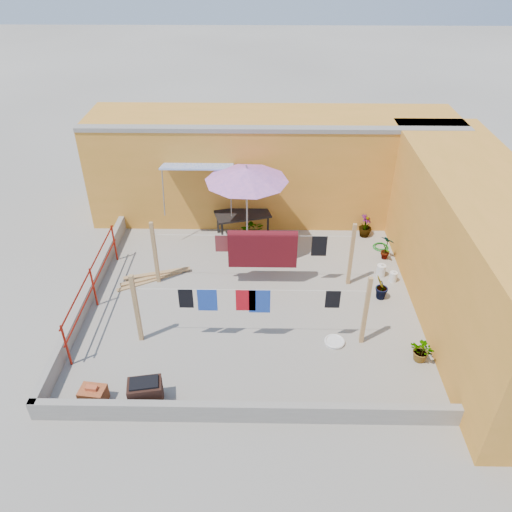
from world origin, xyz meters
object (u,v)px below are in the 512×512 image
brazier (146,393)px  plant_back_a (252,231)px  patio_umbrella (247,175)px  white_basin (335,342)px  water_jug_b (381,270)px  outdoor_table (243,215)px  green_hose (381,247)px  brick_stack (93,395)px  water_jug_a (393,277)px

brazier → plant_back_a: plant_back_a is taller
patio_umbrella → white_basin: patio_umbrella is taller
patio_umbrella → water_jug_b: patio_umbrella is taller
outdoor_table → white_basin: size_ratio=3.76×
plant_back_a → outdoor_table: bearing=129.3°
brazier → green_hose: size_ratio=1.56×
white_basin → green_hose: white_basin is taller
white_basin → brick_stack: bearing=-160.6°
outdoor_table → water_jug_b: size_ratio=4.61×
brick_stack → water_jug_a: size_ratio=1.68×
green_hose → white_basin: bearing=-114.3°
water_jug_b → white_basin: bearing=-120.3°
outdoor_table → water_jug_a: outdoor_table is taller
patio_umbrella → brick_stack: (-2.87, -5.46, -2.23)m
brazier → water_jug_b: 6.97m
plant_back_a → white_basin: bearing=-65.5°
brick_stack → outdoor_table: bearing=67.1°
water_jug_b → plant_back_a: bearing=154.2°
water_jug_b → brazier: bearing=-141.3°
outdoor_table → brick_stack: size_ratio=3.25×
outdoor_table → brick_stack: bearing=-112.9°
water_jug_a → green_hose: 1.64m
outdoor_table → water_jug_b: outdoor_table is taller
brazier → water_jug_a: bearing=35.7°
white_basin → plant_back_a: plant_back_a is taller
brick_stack → patio_umbrella: bearing=62.3°
brick_stack → brazier: brazier is taller
water_jug_b → green_hose: 1.42m
outdoor_table → brick_stack: outdoor_table is taller
white_basin → green_hose: size_ratio=1.01×
green_hose → water_jug_a: bearing=-90.0°
green_hose → brick_stack: bearing=-139.6°
patio_umbrella → outdoor_table: 1.98m
brazier → white_basin: size_ratio=1.55×
white_basin → green_hose: (1.81, 4.01, -0.01)m
water_jug_a → water_jug_b: water_jug_b is taller
outdoor_table → green_hose: outdoor_table is taller
brick_stack → water_jug_b: (6.48, 4.36, -0.02)m
brick_stack → water_jug_b: bearing=33.9°
white_basin → plant_back_a: (-1.96, 4.30, 0.32)m
outdoor_table → plant_back_a: size_ratio=2.40×
brazier → brick_stack: bearing=-180.0°
white_basin → water_jug_a: 2.98m
brick_stack → green_hose: size_ratio=1.16×
brazier → water_jug_a: brazier is taller
patio_umbrella → plant_back_a: bearing=77.8°
patio_umbrella → brazier: (-1.82, -5.46, -2.13)m
patio_umbrella → brick_stack: bearing=-117.7°
brazier → water_jug_b: (5.44, 4.36, -0.12)m
brick_stack → white_basin: size_ratio=1.16×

